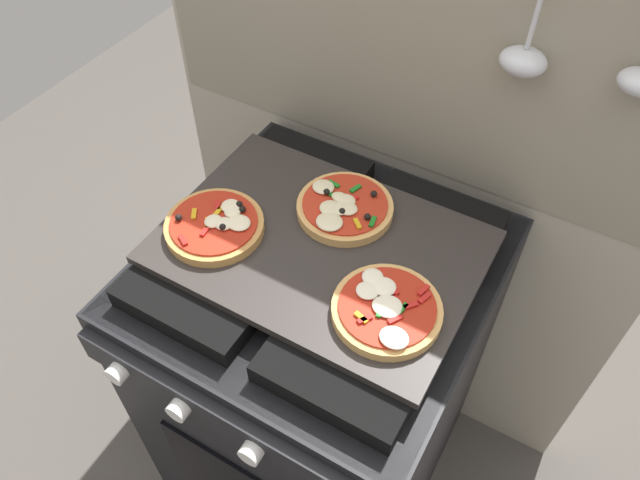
% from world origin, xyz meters
% --- Properties ---
extents(ground_plane, '(4.00, 4.00, 0.00)m').
position_xyz_m(ground_plane, '(0.00, 0.00, 0.00)').
color(ground_plane, '#4C4742').
extents(kitchen_backsplash, '(1.10, 0.09, 1.55)m').
position_xyz_m(kitchen_backsplash, '(0.00, 0.33, 0.79)').
color(kitchen_backsplash, '#B2A893').
rests_on(kitchen_backsplash, ground_plane).
extents(stove, '(0.60, 0.64, 0.90)m').
position_xyz_m(stove, '(-0.00, -0.00, 0.45)').
color(stove, black).
rests_on(stove, ground_plane).
extents(baking_tray, '(0.54, 0.38, 0.02)m').
position_xyz_m(baking_tray, '(0.00, 0.00, 0.91)').
color(baking_tray, '#2D2826').
rests_on(baking_tray, stove).
extents(pizza_left, '(0.17, 0.17, 0.03)m').
position_xyz_m(pizza_left, '(-0.17, -0.06, 0.93)').
color(pizza_left, '#C18947').
rests_on(pizza_left, baking_tray).
extents(pizza_right, '(0.17, 0.17, 0.03)m').
position_xyz_m(pizza_right, '(0.16, -0.07, 0.93)').
color(pizza_right, tan).
rests_on(pizza_right, baking_tray).
extents(pizza_center, '(0.17, 0.17, 0.03)m').
position_xyz_m(pizza_center, '(0.00, 0.09, 0.93)').
color(pizza_center, tan).
rests_on(pizza_center, baking_tray).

